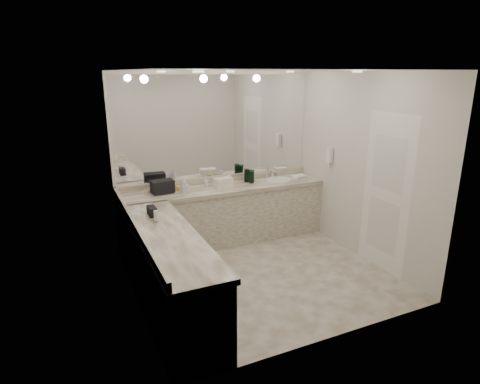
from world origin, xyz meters
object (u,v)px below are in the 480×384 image
hand_towel (299,176)px  soap_bottle_b (185,187)px  soap_bottle_c (222,182)px  wall_phone (329,155)px  sink (278,180)px  soap_bottle_a (184,184)px  black_toiletry_bag (162,187)px  cream_cosmetic_case (223,183)px

hand_towel → soap_bottle_b: soap_bottle_b is taller
hand_towel → soap_bottle_c: bearing=179.3°
wall_phone → soap_bottle_c: size_ratio=1.53×
wall_phone → sink: bearing=140.4°
hand_towel → soap_bottle_a: size_ratio=1.10×
black_toiletry_bag → wall_phone: bearing=-12.4°
soap_bottle_b → soap_bottle_c: size_ratio=1.15×
wall_phone → cream_cosmetic_case: wall_phone is taller
sink → hand_towel: hand_towel is taller
black_toiletry_bag → soap_bottle_a: bearing=-4.5°
wall_phone → soap_bottle_c: bearing=162.3°
sink → soap_bottle_b: 1.59m
cream_cosmetic_case → soap_bottle_c: size_ratio=1.66×
black_toiletry_bag → soap_bottle_c: (0.92, -0.04, -0.01)m
cream_cosmetic_case → hand_towel: bearing=-7.6°
sink → cream_cosmetic_case: size_ratio=1.69×
sink → wall_phone: bearing=-39.6°
black_toiletry_bag → cream_cosmetic_case: bearing=-6.1°
wall_phone → hand_towel: wall_phone is taller
soap_bottle_c → sink: bearing=-0.3°
black_toiletry_bag → hand_towel: (2.28, -0.06, -0.07)m
cream_cosmetic_case → soap_bottle_a: 0.60m
soap_bottle_a → soap_bottle_b: size_ratio=1.17×
wall_phone → cream_cosmetic_case: (-1.59, 0.45, -0.37)m
soap_bottle_b → soap_bottle_c: (0.61, 0.08, -0.01)m
cream_cosmetic_case → black_toiletry_bag: bearing=164.8°
soap_bottle_a → soap_bottle_b: bearing=-92.3°
wall_phone → hand_towel: (-0.22, 0.49, -0.43)m
cream_cosmetic_case → soap_bottle_a: size_ratio=1.23×
soap_bottle_c → wall_phone: bearing=-17.7°
soap_bottle_a → hand_towel: bearing=-1.0°
wall_phone → soap_bottle_c: (-1.59, 0.51, -0.37)m
wall_phone → soap_bottle_a: (-2.19, 0.53, -0.34)m
cream_cosmetic_case → hand_towel: 1.37m
hand_towel → soap_bottle_b: 1.98m
wall_phone → soap_bottle_b: 2.26m
sink → soap_bottle_c: (-0.98, 0.01, 0.08)m
sink → soap_bottle_c: bearing=179.7°
sink → soap_bottle_a: soap_bottle_a is taller
soap_bottle_c → hand_towel: bearing=-0.7°
cream_cosmetic_case → soap_bottle_c: 0.05m
hand_towel → cream_cosmetic_case: bearing=-178.4°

